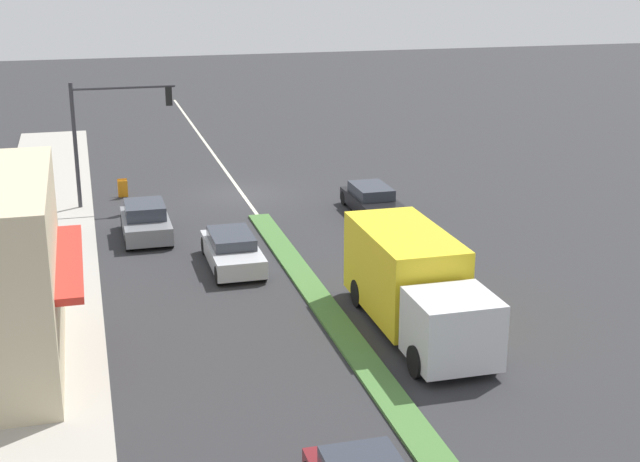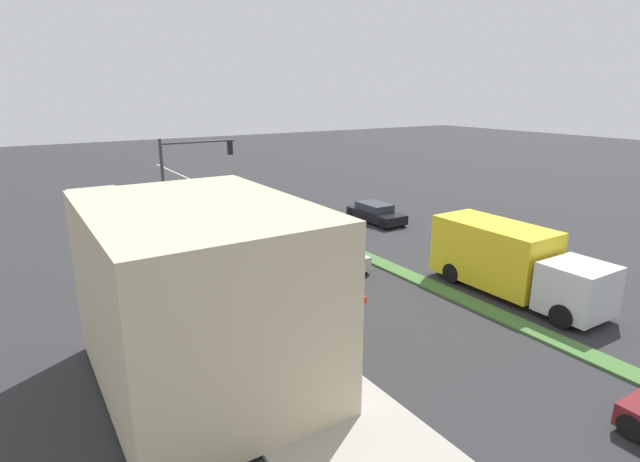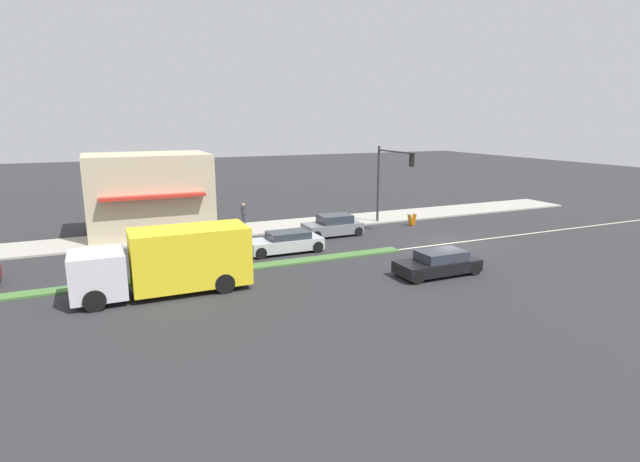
{
  "view_description": "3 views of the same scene",
  "coord_description": "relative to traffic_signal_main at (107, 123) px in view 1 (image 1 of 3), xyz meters",
  "views": [
    {
      "loc": [
        7.16,
        41.0,
        11.03
      ],
      "look_at": [
        -0.95,
        10.88,
        1.32
      ],
      "focal_mm": 50.0,
      "sensor_mm": 36.0,
      "label": 1
    },
    {
      "loc": [
        15.14,
        29.65,
        8.32
      ],
      "look_at": [
        1.8,
        8.63,
        1.31
      ],
      "focal_mm": 28.0,
      "sensor_mm": 36.0,
      "label": 2
    },
    {
      "loc": [
        -24.3,
        19.92,
        7.53
      ],
      "look_at": [
        0.94,
        8.53,
        1.39
      ],
      "focal_mm": 28.0,
      "sensor_mm": 36.0,
      "label": 3
    }
  ],
  "objects": [
    {
      "name": "warning_aframe_sign",
      "position": [
        -0.56,
        -1.73,
        -3.47
      ],
      "size": [
        0.45,
        0.53,
        0.84
      ],
      "color": "orange",
      "rests_on": "ground"
    },
    {
      "name": "ground_plane",
      "position": [
        -6.12,
        17.21,
        -3.9
      ],
      "size": [
        160.0,
        160.0,
        0.0
      ],
      "primitive_type": "plane",
      "color": "#2B2B2D"
    },
    {
      "name": "sidewalk_right",
      "position": [
        2.88,
        17.71,
        -3.84
      ],
      "size": [
        4.0,
        73.0,
        0.12
      ],
      "primitive_type": "cube",
      "color": "#A8A399",
      "rests_on": "ground"
    },
    {
      "name": "pedestrian",
      "position": [
        3.53,
        9.77,
        -2.89
      ],
      "size": [
        0.34,
        0.34,
        1.7
      ],
      "color": "#282D42",
      "rests_on": "sidewalk_right"
    },
    {
      "name": "delivery_truck",
      "position": [
        -8.32,
        16.46,
        -2.43
      ],
      "size": [
        2.44,
        7.5,
        2.87
      ],
      "color": "silver",
      "rests_on": "ground"
    },
    {
      "name": "suv_black",
      "position": [
        -11.12,
        3.97,
        -3.31
      ],
      "size": [
        1.78,
        4.26,
        1.22
      ],
      "color": "black",
      "rests_on": "ground"
    },
    {
      "name": "sedan_silver",
      "position": [
        -3.92,
        9.37,
        -3.29
      ],
      "size": [
        1.8,
        4.32,
        1.24
      ],
      "color": "#B7BABF",
      "rests_on": "ground"
    },
    {
      "name": "suv_grey",
      "position": [
        -1.12,
        4.96,
        -3.24
      ],
      "size": [
        1.86,
        3.83,
        1.4
      ],
      "color": "slate",
      "rests_on": "ground"
    },
    {
      "name": "traffic_signal_main",
      "position": [
        0.0,
        0.0,
        0.0
      ],
      "size": [
        4.59,
        0.34,
        5.6
      ],
      "color": "#333338",
      "rests_on": "sidewalk_right"
    },
    {
      "name": "lane_marking_center",
      "position": [
        -6.12,
        -0.79,
        -3.9
      ],
      "size": [
        0.16,
        60.0,
        0.01
      ],
      "primitive_type": "cube",
      "color": "beige",
      "rests_on": "ground"
    }
  ]
}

